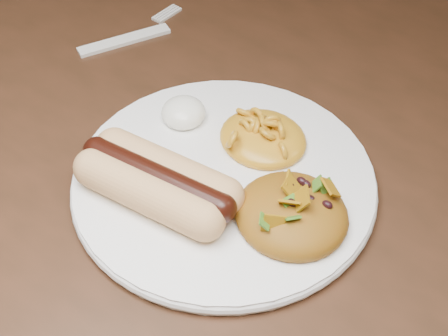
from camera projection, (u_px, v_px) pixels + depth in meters
The scene contains 7 objects.
table at pixel (349, 194), 0.70m from camera, with size 1.60×0.90×0.75m.
plate at pixel (224, 182), 0.58m from camera, with size 0.25×0.25×0.01m, color white.
hotdog at pixel (157, 181), 0.54m from camera, with size 0.12×0.08×0.03m.
mac_and_cheese at pixel (264, 129), 0.59m from camera, with size 0.08×0.07×0.03m, color gold.
sour_cream at pixel (183, 109), 0.61m from camera, with size 0.04×0.04×0.02m, color white.
taco_salad at pixel (292, 207), 0.53m from camera, with size 0.09×0.09×0.04m.
fork at pixel (124, 40), 0.72m from camera, with size 0.02×0.13×0.00m, color silver.
Camera 1 is at (0.20, -0.44, 1.18)m, focal length 55.00 mm.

